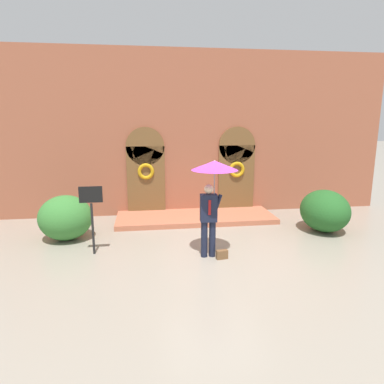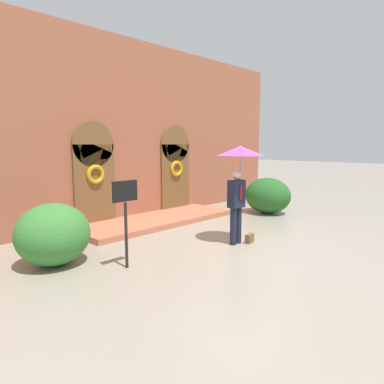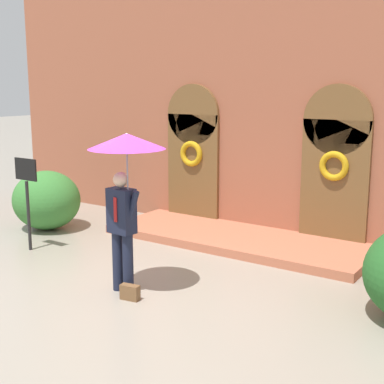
{
  "view_description": "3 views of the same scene",
  "coord_description": "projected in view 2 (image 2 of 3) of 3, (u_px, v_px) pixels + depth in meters",
  "views": [
    {
      "loc": [
        -1.64,
        -7.83,
        3.31
      ],
      "look_at": [
        -0.35,
        1.36,
        1.32
      ],
      "focal_mm": 32.0,
      "sensor_mm": 36.0,
      "label": 1
    },
    {
      "loc": [
        -6.73,
        -4.89,
        2.41
      ],
      "look_at": [
        -0.17,
        1.39,
        1.13
      ],
      "focal_mm": 32.0,
      "sensor_mm": 36.0,
      "label": 2
    },
    {
      "loc": [
        4.94,
        -5.72,
        3.02
      ],
      "look_at": [
        -0.24,
        1.88,
        1.18
      ],
      "focal_mm": 50.0,
      "sensor_mm": 36.0,
      "label": 3
    }
  ],
  "objects": [
    {
      "name": "ground_plane",
      "position": [
        237.0,
        242.0,
        8.5
      ],
      "size": [
        80.0,
        80.0,
        0.0
      ],
      "primitive_type": "plane",
      "color": "gray"
    },
    {
      "name": "shrub_right",
      "position": [
        268.0,
        196.0,
        11.97
      ],
      "size": [
        1.37,
        1.64,
        1.25
      ],
      "primitive_type": "ellipsoid",
      "color": "#235B23",
      "rests_on": "ground"
    },
    {
      "name": "shrub_left",
      "position": [
        53.0,
        234.0,
        6.81
      ],
      "size": [
        1.46,
        1.38,
        1.25
      ],
      "primitive_type": "ellipsoid",
      "color": "#387A33",
      "rests_on": "ground"
    },
    {
      "name": "handbag",
      "position": [
        249.0,
        238.0,
        8.4
      ],
      "size": [
        0.3,
        0.16,
        0.22
      ],
      "primitive_type": "cube",
      "rotation": [
        0.0,
        0.0,
        0.16
      ],
      "color": "brown",
      "rests_on": "ground"
    },
    {
      "name": "person_with_umbrella",
      "position": [
        239.0,
        165.0,
        8.14
      ],
      "size": [
        1.1,
        1.1,
        2.36
      ],
      "color": "#191E33",
      "rests_on": "ground"
    },
    {
      "name": "building_facade",
      "position": [
        134.0,
        136.0,
        10.97
      ],
      "size": [
        14.0,
        2.3,
        5.6
      ],
      "color": "#9E563D",
      "rests_on": "ground"
    },
    {
      "name": "sign_post",
      "position": [
        125.0,
        210.0,
        6.56
      ],
      "size": [
        0.56,
        0.06,
        1.72
      ],
      "color": "black",
      "rests_on": "ground"
    }
  ]
}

